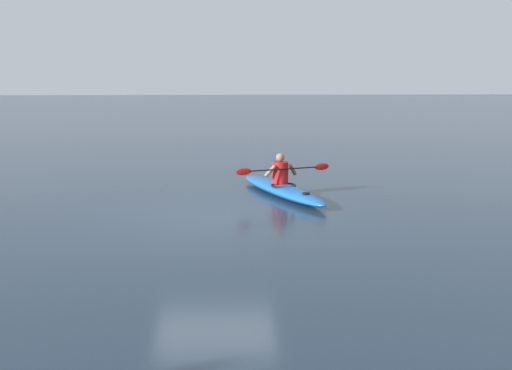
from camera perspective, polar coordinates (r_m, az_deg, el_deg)
The scene contains 3 objects.
ground_plane at distance 12.94m, azimuth -3.76°, elevation -3.12°, with size 160.00×160.00×0.00m, color #1E2D3D.
kayak at distance 15.48m, azimuth 2.32°, elevation -0.40°, with size 2.11×4.31×0.28m.
kayaker at distance 15.47m, azimuth 2.22°, elevation 1.28°, with size 2.36×0.88×0.74m.
Camera 1 is at (-0.16, 12.60, 2.92)m, focal length 44.38 mm.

